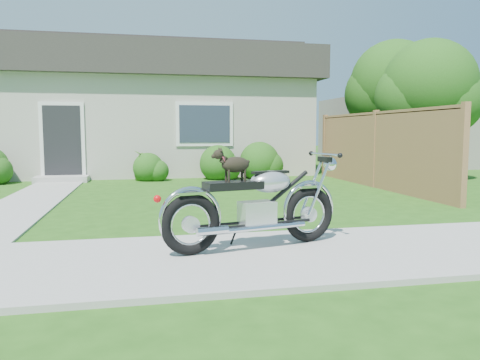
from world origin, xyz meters
The scene contains 10 objects.
ground centered at (0.00, 0.00, 0.00)m, with size 80.00×80.00×0.00m, color #235114.
sidewalk centered at (0.00, 0.00, 0.02)m, with size 24.00×2.20×0.04m, color #9E9B93.
walkway centered at (-1.50, 5.00, 0.01)m, with size 1.20×8.00×0.03m, color #9E9B93.
house centered at (0.00, 11.99, 2.16)m, with size 12.60×7.03×4.50m.
fence centered at (6.30, 5.75, 0.94)m, with size 0.12×6.62×1.90m.
tree_near centered at (8.70, 6.97, 2.53)m, with size 2.63×2.57×3.95m.
tree_far centered at (8.92, 9.26, 2.79)m, with size 2.86×2.84×4.36m.
shrub_row centered at (0.27, 8.50, 0.45)m, with size 9.99×1.17×1.17m.
potted_plant_right centered at (0.64, 8.55, 0.42)m, with size 0.47×0.47×0.84m, color #34621B.
motorcycle_with_dog centered at (1.95, 0.27, 0.54)m, with size 2.19×0.81×1.14m.
Camera 1 is at (0.69, -4.85, 1.36)m, focal length 35.00 mm.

